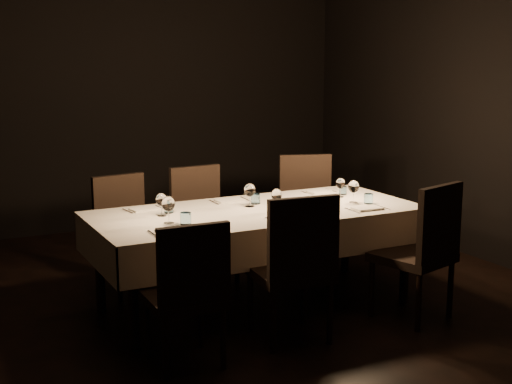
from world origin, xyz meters
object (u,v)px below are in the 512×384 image
chair_near_left (188,288)px  chair_near_right (423,246)px  dining_table (256,219)px  chair_near_center (295,263)px  chair_far_right (308,206)px  chair_far_left (125,227)px  chair_far_center (201,218)px

chair_near_left → chair_near_right: 1.83m
dining_table → chair_near_left: (-0.90, -0.84, -0.16)m
chair_near_center → chair_far_right: chair_near_center is taller
dining_table → chair_far_right: chair_far_right is taller
dining_table → chair_near_right: 1.27m
dining_table → chair_near_left: 1.24m
chair_near_left → chair_near_center: (0.79, 0.06, 0.04)m
chair_far_left → chair_far_right: size_ratio=0.93×
chair_near_left → chair_near_center: 0.80m
chair_near_left → chair_far_left: (0.12, 1.70, 0.00)m
dining_table → chair_near_right: size_ratio=2.45×
chair_far_left → chair_far_center: 0.67m
chair_near_left → chair_far_right: 2.43m
chair_far_center → chair_near_left: bearing=-119.1°
chair_near_right → chair_far_left: size_ratio=1.09×
chair_near_right → chair_far_right: bearing=-105.9°
chair_near_right → chair_far_center: chair_near_right is taller
chair_far_center → chair_far_right: (1.04, -0.07, 0.02)m
chair_near_left → chair_near_center: bearing=-174.5°
chair_near_right → chair_far_left: (-1.72, 1.70, -0.04)m
chair_far_left → chair_near_center: bearing=-75.7°
chair_far_center → dining_table: bearing=-86.1°
dining_table → chair_far_left: 1.17m
chair_near_left → chair_near_center: size_ratio=0.92×
chair_near_left → chair_far_left: 1.70m
chair_near_center → chair_far_center: size_ratio=1.06×
chair_far_left → chair_far_center: chair_far_center is taller
chair_far_left → chair_far_center: size_ratio=0.97×
chair_near_center → chair_near_right: (1.04, -0.06, -0.00)m
chair_near_left → chair_far_right: (1.82, 1.60, 0.03)m
chair_far_center → chair_near_center: bearing=-93.6°
chair_far_left → chair_far_right: 1.71m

